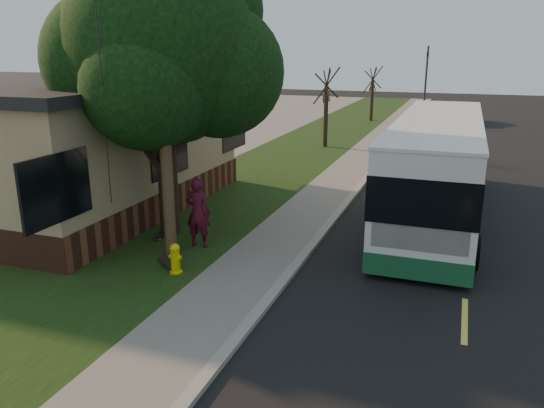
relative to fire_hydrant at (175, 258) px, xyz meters
The scene contains 18 objects.
ground 2.64m from the fire_hydrant, ahead, with size 120.00×120.00×0.00m, color black.
road 11.99m from the fire_hydrant, 56.58° to the left, with size 8.00×80.00×0.01m, color black.
curb 10.34m from the fire_hydrant, 75.43° to the left, with size 0.25×80.00×0.12m, color gray.
sidewalk 10.13m from the fire_hydrant, 80.91° to the left, with size 2.00×80.00×0.08m, color slate.
grass_verge 10.19m from the fire_hydrant, 100.76° to the left, with size 5.00×80.00×0.07m, color black.
building_lot 15.55m from the fire_hydrant, 139.96° to the left, with size 15.00×80.00×0.04m, color slate.
fire_hydrant is the anchor object (origin of this frame).
utility_pole 4.37m from the fire_hydrant, 125.38° to the left, with size 2.86×3.21×9.07m.
leafy_tree 5.65m from the fire_hydrant, 120.67° to the left, with size 6.30×6.00×7.80m.
bare_tree_near 18.10m from the fire_hydrant, 92.86° to the left, with size 1.38×1.21×4.31m.
bare_tree_far 30.04m from the fire_hydrant, 90.76° to the left, with size 1.38×1.21×4.03m.
traffic_signal 34.25m from the fire_hydrant, 84.79° to the left, with size 0.18×0.22×5.50m.
transit_bus 9.08m from the fire_hydrant, 52.19° to the left, with size 2.72×11.77×3.19m.
skateboarder 1.92m from the fire_hydrant, 99.43° to the left, with size 0.70×0.46×1.93m, color #480E1D.
skateboard_main 2.69m from the fire_hydrant, 129.10° to the left, with size 0.33×0.77×0.07m.
skateboard_spare 0.56m from the fire_hydrant, 143.47° to the left, with size 0.85×0.75×0.09m.
dumpster 7.86m from the fire_hydrant, 147.62° to the left, with size 1.76×1.44×1.47m.
distant_car 32.09m from the fire_hydrant, 78.53° to the left, with size 1.76×4.38×1.49m, color black.
Camera 1 is at (3.59, -10.33, 5.25)m, focal length 35.00 mm.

